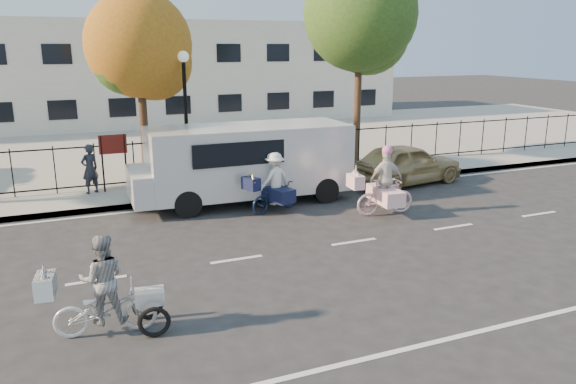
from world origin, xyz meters
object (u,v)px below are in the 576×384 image
lot_car_c (192,148)px  lot_car_d (265,144)px  gold_sedan (406,164)px  lamppost (185,94)px  unicorn_bike (384,189)px  bull_bike (274,188)px  white_van (245,160)px  pedestrian (90,169)px  zebra_trike (104,296)px

lot_car_c → lot_car_d: lot_car_c is taller
lot_car_d → gold_sedan: bearing=-76.9°
lamppost → lot_car_d: bearing=38.0°
unicorn_bike → bull_bike: size_ratio=1.04×
white_van → lot_car_d: 5.90m
lamppost → lot_car_c: bearing=74.6°
lamppost → pedestrian: lamppost is taller
bull_bike → pedestrian: 5.96m
unicorn_bike → gold_sedan: unicorn_bike is taller
pedestrian → unicorn_bike: bearing=118.4°
bull_bike → white_van: white_van is taller
zebra_trike → lot_car_d: size_ratio=0.57×
lamppost → pedestrian: 3.78m
zebra_trike → gold_sedan: bearing=-49.3°
zebra_trike → gold_sedan: (10.52, 6.83, 0.04)m
lamppost → pedestrian: size_ratio=2.79×
lamppost → lot_car_c: lamppost is taller
bull_bike → white_van: 1.50m
unicorn_bike → white_van: bearing=53.3°
bull_bike → lot_car_d: bull_bike is taller
lamppost → white_van: size_ratio=0.66×
zebra_trike → pedestrian: bearing=5.1°
lamppost → lot_car_c: 3.75m
unicorn_bike → gold_sedan: size_ratio=0.48×
unicorn_bike → white_van: (-3.15, 2.81, 0.55)m
lot_car_c → lot_car_d: 3.02m
zebra_trike → white_van: (4.74, 6.83, 0.62)m
lot_car_d → lot_car_c: bearing=163.7°
gold_sedan → lot_car_c: bearing=41.5°
white_van → gold_sedan: size_ratio=1.58×
white_van → pedestrian: bearing=153.7°
lot_car_d → bull_bike: bearing=-126.3°
unicorn_bike → lot_car_d: (-0.58, 8.09, 0.03)m
white_van → gold_sedan: 5.81m
lamppost → white_van: lamppost is taller
bull_bike → gold_sedan: bearing=-95.9°
zebra_trike → unicorn_bike: 8.85m
zebra_trike → lot_car_c: size_ratio=0.48×
bull_bike → pedestrian: bull_bike is taller
lamppost → pedestrian: (-3.09, 0.00, -2.19)m
gold_sedan → lamppost: bearing=63.1°
bull_bike → lot_car_c: bull_bike is taller
zebra_trike → lot_car_d: 14.15m
lamppost → bull_bike: 4.65m
lot_car_c → unicorn_bike: bearing=-74.3°
bull_bike → white_van: (-0.42, 1.31, 0.60)m
unicorn_bike → pedestrian: size_ratio=1.28×
white_van → gold_sedan: (5.78, 0.00, -0.58)m
zebra_trike → lot_car_c: bearing=-12.0°
white_van → zebra_trike: bearing=-123.0°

